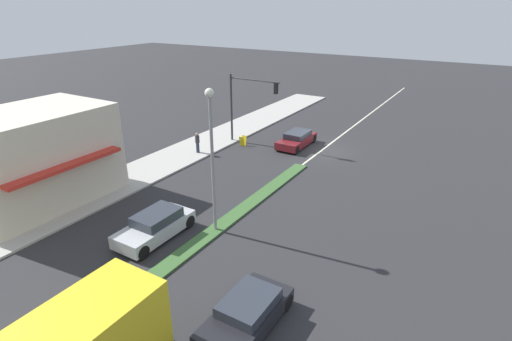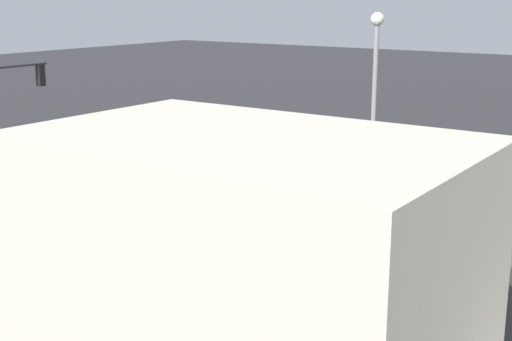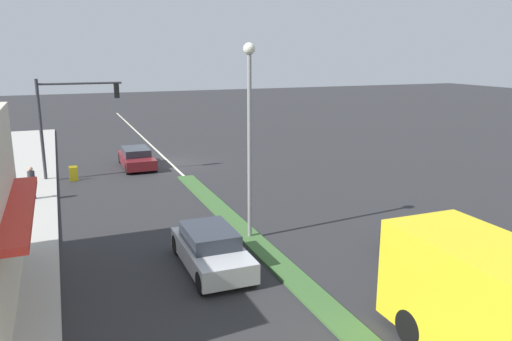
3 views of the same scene
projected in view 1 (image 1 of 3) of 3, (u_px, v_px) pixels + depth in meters
name	position (u px, v px, depth m)	size (l,w,h in m)	color
ground_plane	(170.00, 265.00, 18.17)	(160.00, 160.00, 0.00)	#2B2B2D
sidewalk_right	(41.00, 218.00, 22.04)	(4.00, 73.00, 0.12)	#B2AFA8
lane_marking_center	(322.00, 150.00, 32.37)	(0.16, 60.00, 0.01)	beige
building_corner_store	(33.00, 157.00, 23.00)	(6.33, 8.43, 5.38)	beige
traffic_signal_main	(246.00, 98.00, 32.30)	(4.59, 0.34, 5.60)	#333338
street_lamp	(212.00, 144.00, 19.08)	(0.44, 0.44, 7.37)	gray
pedestrian	(197.00, 142.00, 31.20)	(0.34, 0.34, 1.61)	#282D42
warning_aframe_sign	(243.00, 141.00, 33.15)	(0.45, 0.53, 0.84)	yellow
sedan_silver	(155.00, 226.00, 20.10)	(1.85, 4.23, 1.35)	#B7BABF
sedan_dark	(247.00, 313.00, 14.53)	(1.91, 4.06, 1.19)	black
sedan_maroon	(297.00, 139.00, 33.02)	(1.85, 4.28, 1.21)	maroon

